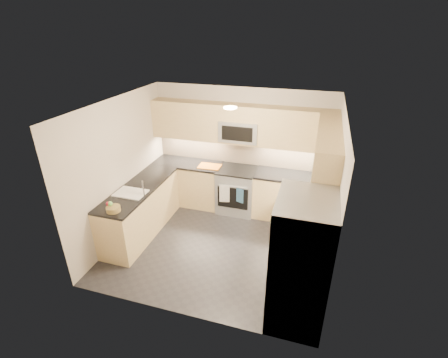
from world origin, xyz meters
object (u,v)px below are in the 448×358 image
fruit_basket (113,209)px  gas_range (237,190)px  refrigerator (300,262)px  utensil_bowl (321,175)px  cutting_board (210,166)px  microwave (240,131)px

fruit_basket → gas_range: bearing=55.6°
refrigerator → fruit_basket: bearing=173.7°
utensil_bowl → gas_range: bearing=179.4°
utensil_bowl → cutting_board: 2.18m
gas_range → refrigerator: refrigerator is taller
refrigerator → cutting_board: 3.12m
gas_range → cutting_board: bearing=-175.4°
refrigerator → fruit_basket: 2.91m
microwave → cutting_board: size_ratio=1.70×
microwave → refrigerator: 3.04m
utensil_bowl → fruit_basket: utensil_bowl is taller
fruit_basket → utensil_bowl: bearing=34.4°
cutting_board → fruit_basket: size_ratio=2.04×
cutting_board → gas_range: bearing=4.6°
refrigerator → utensil_bowl: refrigerator is taller
microwave → fruit_basket: microwave is taller
microwave → utensil_bowl: bearing=-5.0°
microwave → utensil_bowl: microwave is taller
cutting_board → fruit_basket: bearing=-113.0°
refrigerator → fruit_basket: size_ratio=8.20×
refrigerator → gas_range: bearing=120.9°
gas_range → fruit_basket: size_ratio=4.15×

